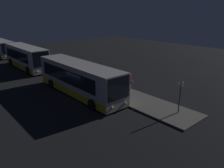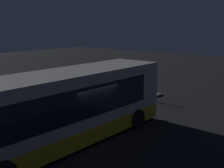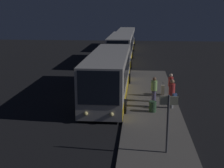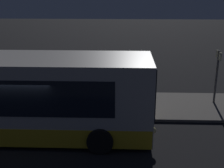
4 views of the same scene
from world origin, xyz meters
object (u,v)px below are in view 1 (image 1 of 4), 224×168
object	(u,v)px
bus_second	(26,57)
passenger_with_bags	(130,81)
sign_post	(180,94)
trash_bin	(127,92)
bus_lead	(79,79)
passenger_boarding	(114,81)
suitcase	(108,81)
passenger_waiting	(114,76)

from	to	relation	value
bus_second	passenger_with_bags	size ratio (longest dim) A/B	5.87
sign_post	trash_bin	xyz separation A→B (m)	(-5.45, -0.40, -1.30)
bus_lead	sign_post	bearing A→B (deg)	20.34
passenger_boarding	trash_bin	bearing A→B (deg)	88.78
suitcase	sign_post	size ratio (longest dim) A/B	0.36
bus_lead	sign_post	size ratio (longest dim) A/B	4.52
passenger_boarding	trash_bin	size ratio (longest dim) A/B	2.60
bus_second	passenger_boarding	size ratio (longest dim) A/B	6.41
passenger_boarding	sign_post	bearing A→B (deg)	94.77
passenger_waiting	sign_post	bearing A→B (deg)	67.09
bus_lead	suitcase	bearing A→B (deg)	91.87
passenger_boarding	suitcase	xyz separation A→B (m)	(-1.77, 0.72, -0.55)
bus_second	trash_bin	bearing A→B (deg)	9.61
passenger_waiting	sign_post	size ratio (longest dim) A/B	0.64
bus_second	trash_bin	xyz separation A→B (m)	(17.83, 3.02, -1.15)
bus_lead	sign_post	world-z (taller)	bus_lead
suitcase	sign_post	xyz separation A→B (m)	(9.34, -0.47, 1.27)
suitcase	bus_lead	bearing A→B (deg)	-88.13
passenger_waiting	suitcase	world-z (taller)	passenger_waiting
passenger_with_bags	suitcase	size ratio (longest dim) A/B	1.95
passenger_boarding	suitcase	distance (m)	1.99
bus_second	passenger_boarding	bearing A→B (deg)	11.41
passenger_waiting	bus_lead	bearing A→B (deg)	-21.01
passenger_boarding	sign_post	world-z (taller)	sign_post
passenger_boarding	passenger_with_bags	size ratio (longest dim) A/B	0.92
suitcase	trash_bin	size ratio (longest dim) A/B	1.45
passenger_waiting	passenger_with_bags	bearing A→B (deg)	69.56
bus_lead	passenger_boarding	bearing A→B (deg)	62.63
passenger_with_bags	passenger_boarding	bearing A→B (deg)	-84.50
bus_lead	passenger_boarding	xyz separation A→B (m)	(1.64, 3.17, -0.52)
bus_second	suitcase	distance (m)	14.52
bus_lead	passenger_with_bags	xyz separation A→B (m)	(2.94, 4.21, -0.42)
sign_post	trash_bin	distance (m)	5.62
bus_second	passenger_waiting	xyz separation A→B (m)	(14.40, 4.38, -0.57)
bus_lead	bus_second	xyz separation A→B (m)	(-14.07, -0.00, 0.06)
passenger_waiting	passenger_with_bags	world-z (taller)	passenger_with_bags
passenger_boarding	passenger_waiting	size ratio (longest dim) A/B	1.01
passenger_waiting	trash_bin	bearing A→B (deg)	51.60
trash_bin	passenger_boarding	bearing A→B (deg)	175.86
bus_second	passenger_with_bags	world-z (taller)	bus_second
bus_lead	sign_post	distance (m)	9.83
bus_second	passenger_waiting	bearing A→B (deg)	16.93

